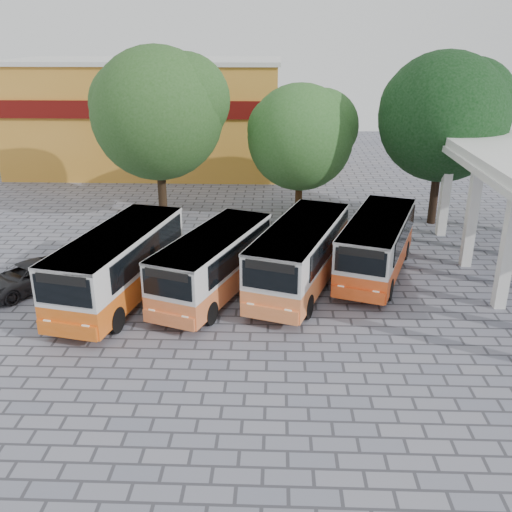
{
  "coord_description": "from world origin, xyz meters",
  "views": [
    {
      "loc": [
        -1.01,
        -18.82,
        10.15
      ],
      "look_at": [
        -1.81,
        3.16,
        1.5
      ],
      "focal_mm": 40.0,
      "sensor_mm": 36.0,
      "label": 1
    }
  ],
  "objects_px": {
    "bus_centre_right": "(300,253)",
    "bus_centre_left": "(214,261)",
    "bus_far_left": "(119,262)",
    "parked_car": "(25,277)",
    "bus_far_right": "(377,243)"
  },
  "relations": [
    {
      "from": "bus_far_right",
      "to": "parked_car",
      "type": "xyz_separation_m",
      "value": [
        -14.95,
        -2.17,
        -0.96
      ]
    },
    {
      "from": "bus_far_right",
      "to": "bus_centre_right",
      "type": "bearing_deg",
      "value": -135.77
    },
    {
      "from": "bus_centre_left",
      "to": "bus_centre_right",
      "type": "relative_size",
      "value": 0.94
    },
    {
      "from": "parked_car",
      "to": "bus_far_right",
      "type": "bearing_deg",
      "value": 43.1
    },
    {
      "from": "bus_far_left",
      "to": "bus_far_right",
      "type": "xyz_separation_m",
      "value": [
        10.69,
        2.92,
        -0.11
      ]
    },
    {
      "from": "parked_car",
      "to": "bus_centre_right",
      "type": "bearing_deg",
      "value": 37.73
    },
    {
      "from": "bus_centre_left",
      "to": "parked_car",
      "type": "distance_m",
      "value": 8.05
    },
    {
      "from": "bus_centre_left",
      "to": "parked_car",
      "type": "xyz_separation_m",
      "value": [
        -7.99,
        0.21,
        -0.94
      ]
    },
    {
      "from": "bus_far_left",
      "to": "parked_car",
      "type": "xyz_separation_m",
      "value": [
        -4.26,
        0.75,
        -1.07
      ]
    },
    {
      "from": "bus_centre_left",
      "to": "bus_centre_right",
      "type": "distance_m",
      "value": 3.62
    },
    {
      "from": "bus_far_left",
      "to": "bus_far_right",
      "type": "distance_m",
      "value": 11.08
    },
    {
      "from": "bus_centre_right",
      "to": "bus_centre_left",
      "type": "bearing_deg",
      "value": -148.96
    },
    {
      "from": "bus_centre_right",
      "to": "parked_car",
      "type": "distance_m",
      "value": 11.58
    },
    {
      "from": "bus_far_left",
      "to": "bus_centre_left",
      "type": "distance_m",
      "value": 3.77
    },
    {
      "from": "bus_far_left",
      "to": "parked_car",
      "type": "bearing_deg",
      "value": -177.64
    }
  ]
}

